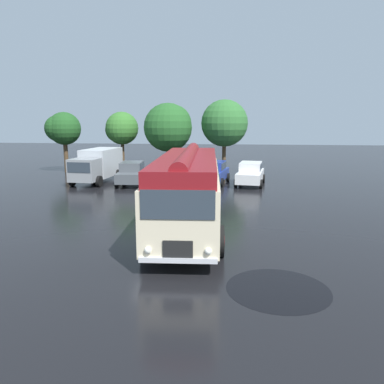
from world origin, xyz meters
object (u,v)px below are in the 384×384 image
car_mid_left (173,173)px  car_far_right (250,173)px  car_mid_right (214,172)px  vintage_bus (188,187)px  box_van (98,164)px  car_near_left (132,173)px

car_mid_left → car_far_right: (5.71, 0.17, 0.00)m
car_far_right → car_mid_right: bearing=173.3°
vintage_bus → car_far_right: bearing=75.3°
vintage_bus → car_mid_left: bearing=102.2°
car_mid_left → box_van: size_ratio=0.71×
car_mid_left → car_far_right: 5.71m
car_near_left → box_van: size_ratio=0.74×
car_mid_left → car_near_left: bearing=-169.9°
vintage_bus → car_mid_left: vintage_bus is taller
car_near_left → car_mid_left: (3.02, 0.54, 0.00)m
car_far_right → box_van: 11.65m
car_mid_right → box_van: box_van is taller
car_near_left → box_van: box_van is taller
vintage_bus → car_near_left: size_ratio=2.36×
car_mid_left → car_mid_right: 3.03m
vintage_bus → box_van: bearing=124.9°
car_mid_left → car_mid_right: size_ratio=0.96×
vintage_bus → car_far_right: size_ratio=2.33×
car_near_left → car_mid_right: 6.09m
car_near_left → car_far_right: same height
car_far_right → vintage_bus: bearing=-104.7°
car_mid_left → car_mid_right: bearing=9.3°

